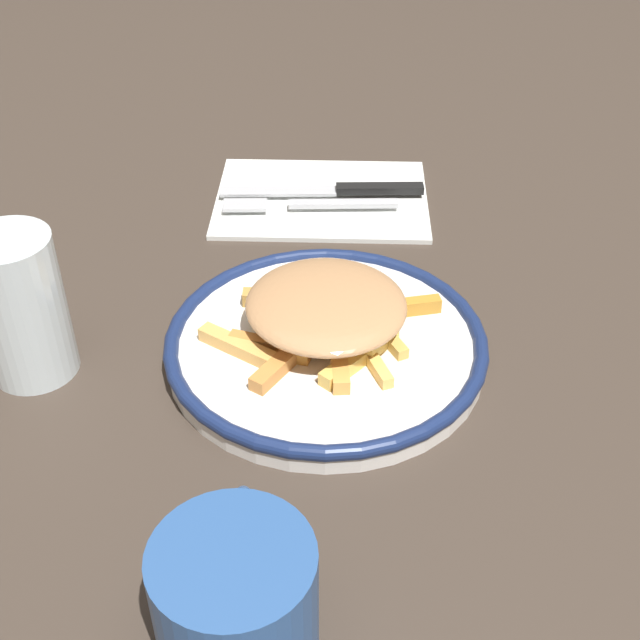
{
  "coord_description": "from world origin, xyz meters",
  "views": [
    {
      "loc": [
        -0.52,
        -0.0,
        0.44
      ],
      "look_at": [
        0.0,
        0.0,
        0.04
      ],
      "focal_mm": 47.52,
      "sensor_mm": 36.0,
      "label": 1
    }
  ],
  "objects_px": {
    "fork": "(305,204)",
    "water_glass": "(15,307)",
    "coffee_mug": "(227,599)",
    "fries_heap": "(315,312)",
    "napkin": "(317,197)",
    "knife": "(335,190)",
    "plate": "(320,345)"
  },
  "relations": [
    {
      "from": "coffee_mug",
      "to": "water_glass",
      "type": "bearing_deg",
      "value": 37.41
    },
    {
      "from": "fork",
      "to": "knife",
      "type": "xyz_separation_m",
      "value": [
        0.03,
        -0.03,
        0.0
      ]
    },
    {
      "from": "fries_heap",
      "to": "knife",
      "type": "bearing_deg",
      "value": -4.12
    },
    {
      "from": "napkin",
      "to": "water_glass",
      "type": "bearing_deg",
      "value": 140.09
    },
    {
      "from": "knife",
      "to": "coffee_mug",
      "type": "distance_m",
      "value": 0.51
    },
    {
      "from": "fork",
      "to": "water_glass",
      "type": "relative_size",
      "value": 1.47
    },
    {
      "from": "fries_heap",
      "to": "napkin",
      "type": "relative_size",
      "value": 0.9
    },
    {
      "from": "fork",
      "to": "water_glass",
      "type": "distance_m",
      "value": 0.32
    },
    {
      "from": "knife",
      "to": "water_glass",
      "type": "relative_size",
      "value": 1.76
    },
    {
      "from": "fries_heap",
      "to": "knife",
      "type": "height_order",
      "value": "fries_heap"
    },
    {
      "from": "napkin",
      "to": "fork",
      "type": "relative_size",
      "value": 1.24
    },
    {
      "from": "fries_heap",
      "to": "water_glass",
      "type": "xyz_separation_m",
      "value": [
        -0.02,
        0.22,
        0.02
      ]
    },
    {
      "from": "napkin",
      "to": "coffee_mug",
      "type": "xyz_separation_m",
      "value": [
        -0.5,
        0.04,
        0.04
      ]
    },
    {
      "from": "fork",
      "to": "knife",
      "type": "relative_size",
      "value": 0.84
    },
    {
      "from": "napkin",
      "to": "knife",
      "type": "height_order",
      "value": "knife"
    },
    {
      "from": "fork",
      "to": "coffee_mug",
      "type": "relative_size",
      "value": 1.52
    },
    {
      "from": "fries_heap",
      "to": "coffee_mug",
      "type": "height_order",
      "value": "coffee_mug"
    },
    {
      "from": "plate",
      "to": "water_glass",
      "type": "bearing_deg",
      "value": 93.91
    },
    {
      "from": "plate",
      "to": "napkin",
      "type": "distance_m",
      "value": 0.25
    },
    {
      "from": "knife",
      "to": "fries_heap",
      "type": "bearing_deg",
      "value": 175.88
    },
    {
      "from": "knife",
      "to": "water_glass",
      "type": "height_order",
      "value": "water_glass"
    },
    {
      "from": "fries_heap",
      "to": "knife",
      "type": "distance_m",
      "value": 0.25
    },
    {
      "from": "knife",
      "to": "coffee_mug",
      "type": "xyz_separation_m",
      "value": [
        -0.5,
        0.06,
        0.03
      ]
    },
    {
      "from": "napkin",
      "to": "coffee_mug",
      "type": "height_order",
      "value": "coffee_mug"
    },
    {
      "from": "napkin",
      "to": "fork",
      "type": "height_order",
      "value": "fork"
    },
    {
      "from": "fork",
      "to": "water_glass",
      "type": "height_order",
      "value": "water_glass"
    },
    {
      "from": "fries_heap",
      "to": "fork",
      "type": "distance_m",
      "value": 0.22
    },
    {
      "from": "fries_heap",
      "to": "plate",
      "type": "bearing_deg",
      "value": -154.84
    },
    {
      "from": "fries_heap",
      "to": "napkin",
      "type": "bearing_deg",
      "value": 0.32
    },
    {
      "from": "plate",
      "to": "napkin",
      "type": "bearing_deg",
      "value": 1.19
    },
    {
      "from": "water_glass",
      "to": "coffee_mug",
      "type": "bearing_deg",
      "value": -142.59
    },
    {
      "from": "fries_heap",
      "to": "knife",
      "type": "relative_size",
      "value": 0.93
    }
  ]
}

